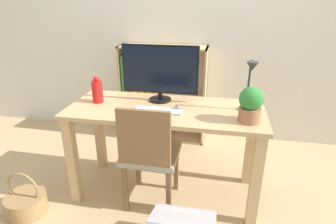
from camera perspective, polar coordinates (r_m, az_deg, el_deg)
name	(u,v)px	position (r m, az deg, el deg)	size (l,w,h in m)	color
ground_plane	(166,190)	(2.43, -0.47, -15.51)	(10.00, 10.00, 0.00)	tan
wall_back	(187,17)	(3.04, 3.93, 18.67)	(8.00, 0.05, 2.60)	silver
desk	(165,125)	(2.12, -0.52, -2.74)	(1.44, 0.60, 0.74)	tan
monitor	(160,71)	(2.15, -1.64, 8.32)	(0.59, 0.17, 0.43)	black
keyboard	(158,111)	(2.00, -2.01, 0.31)	(0.35, 0.11, 0.02)	silver
vase	(97,91)	(2.22, -14.16, 4.20)	(0.08, 0.08, 0.21)	red
desk_lamp	(250,82)	(1.98, 16.27, 5.89)	(0.10, 0.19, 0.37)	#2D2D33
potted_plant	(251,104)	(1.87, 16.44, 1.51)	(0.16, 0.16, 0.24)	#9E6647
chair	(149,153)	(2.04, -3.85, -8.29)	(0.40, 0.40, 0.84)	#9E937F
bookshelf	(148,98)	(3.12, -4.03, 2.77)	(0.91, 0.28, 1.03)	tan
basket	(26,203)	(2.42, -26.85, -16.10)	(0.29, 0.29, 0.34)	#997547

